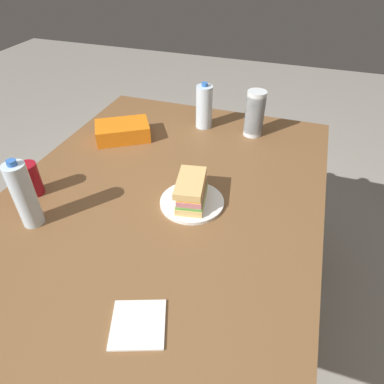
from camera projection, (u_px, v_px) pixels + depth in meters
name	position (u px, v px, depth m)	size (l,w,h in m)	color
ground_plane	(170.00, 315.00, 1.69)	(8.00, 8.00, 0.00)	gray
dining_table	(163.00, 213.00, 1.27)	(1.49, 1.11, 0.76)	brown
paper_plate	(192.00, 202.00, 1.18)	(0.22, 0.22, 0.01)	white
sandwich	(192.00, 191.00, 1.15)	(0.19, 0.13, 0.08)	#DBB26B
soda_can_red	(31.00, 179.00, 1.19)	(0.07, 0.07, 0.12)	maroon
chip_bag	(123.00, 131.00, 1.51)	(0.23, 0.15, 0.07)	orange
water_bottle_tall	(24.00, 195.00, 1.04)	(0.07, 0.07, 0.24)	silver
plastic_cup_stack	(255.00, 114.00, 1.50)	(0.08, 0.08, 0.20)	silver
water_bottle_spare	(204.00, 107.00, 1.56)	(0.08, 0.08, 0.21)	silver
paper_napkin	(138.00, 324.00, 0.82)	(0.13, 0.13, 0.01)	white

